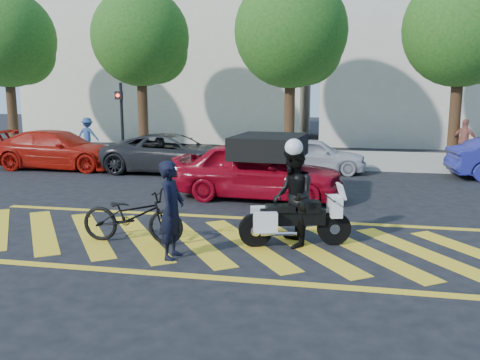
% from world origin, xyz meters
% --- Properties ---
extents(ground, '(90.00, 90.00, 0.00)m').
position_xyz_m(ground, '(0.00, 0.00, 0.00)').
color(ground, black).
rests_on(ground, ground).
extents(sidewalk, '(60.00, 5.00, 0.15)m').
position_xyz_m(sidewalk, '(0.00, 12.00, 0.07)').
color(sidewalk, '#9E998E').
rests_on(sidewalk, ground).
extents(crosswalk, '(12.33, 4.00, 0.01)m').
position_xyz_m(crosswalk, '(-0.04, 0.00, 0.00)').
color(crosswalk, gold).
rests_on(crosswalk, ground).
extents(building_left, '(16.00, 8.00, 10.00)m').
position_xyz_m(building_left, '(-8.00, 21.00, 5.00)').
color(building_left, beige).
rests_on(building_left, ground).
extents(building_right, '(16.00, 8.00, 11.00)m').
position_xyz_m(building_right, '(9.00, 21.00, 5.50)').
color(building_right, beige).
rests_on(building_right, ground).
extents(tree_far_left, '(4.40, 4.40, 7.41)m').
position_xyz_m(tree_far_left, '(-12.87, 12.06, 5.05)').
color(tree_far_left, black).
rests_on(tree_far_left, ground).
extents(tree_left, '(4.20, 4.20, 7.26)m').
position_xyz_m(tree_left, '(-6.37, 12.06, 4.99)').
color(tree_left, black).
rests_on(tree_left, ground).
extents(tree_center, '(4.60, 4.60, 7.56)m').
position_xyz_m(tree_center, '(0.13, 12.06, 5.10)').
color(tree_center, black).
rests_on(tree_center, ground).
extents(tree_right, '(4.40, 4.40, 7.41)m').
position_xyz_m(tree_right, '(6.63, 12.06, 5.05)').
color(tree_right, black).
rests_on(tree_right, ground).
extents(signal_pole, '(0.28, 0.43, 3.20)m').
position_xyz_m(signal_pole, '(-6.50, 9.74, 1.92)').
color(signal_pole, black).
rests_on(signal_pole, ground).
extents(officer_bike, '(0.42, 0.64, 1.74)m').
position_xyz_m(officer_bike, '(-0.64, -1.10, 0.87)').
color(officer_bike, black).
rests_on(officer_bike, ground).
extents(bicycle, '(2.05, 0.76, 1.07)m').
position_xyz_m(bicycle, '(-1.70, -0.37, 0.53)').
color(bicycle, black).
rests_on(bicycle, ground).
extents(police_motorcycle, '(2.11, 0.99, 0.95)m').
position_xyz_m(police_motorcycle, '(1.37, 0.05, 0.52)').
color(police_motorcycle, black).
rests_on(police_motorcycle, ground).
extents(officer_moto, '(0.94, 1.08, 1.89)m').
position_xyz_m(officer_moto, '(1.36, 0.06, 0.95)').
color(officer_moto, black).
rests_on(officer_moto, ground).
extents(red_convertible, '(4.73, 2.20, 1.57)m').
position_xyz_m(red_convertible, '(-0.00, 4.07, 0.78)').
color(red_convertible, maroon).
rests_on(red_convertible, ground).
extents(parked_left, '(4.97, 2.12, 1.43)m').
position_xyz_m(parked_left, '(-8.18, 7.80, 0.71)').
color(parked_left, '#AE140A').
rests_on(parked_left, ground).
extents(parked_mid_left, '(5.06, 2.44, 1.39)m').
position_xyz_m(parked_mid_left, '(-3.67, 7.80, 0.69)').
color(parked_mid_left, black).
rests_on(parked_mid_left, ground).
extents(parked_mid_right, '(3.79, 1.75, 1.26)m').
position_xyz_m(parked_mid_right, '(1.21, 8.77, 0.63)').
color(parked_mid_right, '#B8B8BC').
rests_on(parked_mid_right, ground).
extents(pedestrian_left, '(1.00, 0.58, 1.54)m').
position_xyz_m(pedestrian_left, '(-9.02, 11.63, 0.92)').
color(pedestrian_left, navy).
rests_on(pedestrian_left, sidewalk).
extents(pedestrian_right, '(1.04, 0.87, 1.67)m').
position_xyz_m(pedestrian_right, '(6.83, 11.58, 0.98)').
color(pedestrian_right, '#A05749').
rests_on(pedestrian_right, sidewalk).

